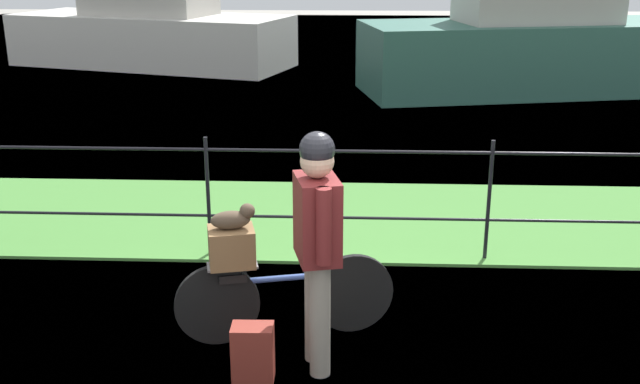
{
  "coord_description": "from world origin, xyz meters",
  "views": [
    {
      "loc": [
        0.04,
        -4.33,
        2.8
      ],
      "look_at": [
        -0.22,
        1.37,
        0.9
      ],
      "focal_mm": 41.73,
      "sensor_mm": 36.0,
      "label": 1
    }
  ],
  "objects": [
    {
      "name": "moored_boat_mid",
      "position": [
        3.58,
        10.71,
        1.03
      ],
      "size": [
        6.99,
        3.63,
        4.42
      ],
      "color": "#336656",
      "rests_on": "ground"
    },
    {
      "name": "wooden_crate",
      "position": [
        -0.81,
        0.53,
        0.76
      ],
      "size": [
        0.37,
        0.33,
        0.28
      ],
      "primitive_type": "cube",
      "rotation": [
        0.0,
        0.0,
        0.24
      ],
      "color": "brown",
      "rests_on": "bicycle_main"
    },
    {
      "name": "iron_fence",
      "position": [
        0.0,
        2.11,
        0.68
      ],
      "size": [
        18.04,
        0.04,
        1.16
      ],
      "color": "black",
      "rests_on": "ground"
    },
    {
      "name": "harbor_water",
      "position": [
        0.0,
        12.67,
        0.0
      ],
      "size": [
        30.0,
        30.0,
        0.0
      ],
      "primitive_type": "plane",
      "color": "slate",
      "rests_on": "ground"
    },
    {
      "name": "cyclist_person",
      "position": [
        -0.18,
        0.22,
        1.0
      ],
      "size": [
        0.35,
        0.53,
        1.68
      ],
      "color": "gray",
      "rests_on": "ground"
    },
    {
      "name": "bicycle_main",
      "position": [
        -0.45,
        0.61,
        0.33
      ],
      "size": [
        1.6,
        0.42,
        0.62
      ],
      "color": "black",
      "rests_on": "ground"
    },
    {
      "name": "ground_plane",
      "position": [
        0.0,
        0.0,
        0.0
      ],
      "size": [
        60.0,
        60.0,
        0.0
      ],
      "primitive_type": "plane",
      "color": "gray"
    },
    {
      "name": "terrier_dog",
      "position": [
        -0.79,
        0.54,
        0.97
      ],
      "size": [
        0.32,
        0.2,
        0.18
      ],
      "color": "#4C3D2D",
      "rests_on": "wooden_crate"
    },
    {
      "name": "backpack_on_paving",
      "position": [
        -0.61,
        0.03,
        0.2
      ],
      "size": [
        0.28,
        0.19,
        0.4
      ],
      "primitive_type": "cube",
      "rotation": [
        0.0,
        0.0,
        3.17
      ],
      "color": "maroon",
      "rests_on": "ground"
    },
    {
      "name": "moored_boat_near",
      "position": [
        -4.85,
        13.69,
        0.87
      ],
      "size": [
        7.07,
        4.22,
        3.93
      ],
      "color": "silver",
      "rests_on": "ground"
    },
    {
      "name": "grass_strip",
      "position": [
        0.0,
        3.15,
        0.01
      ],
      "size": [
        27.0,
        2.4,
        0.03
      ],
      "primitive_type": "cube",
      "color": "#478438",
      "rests_on": "ground"
    }
  ]
}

